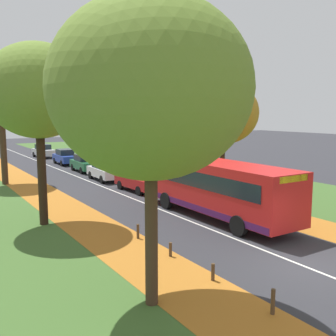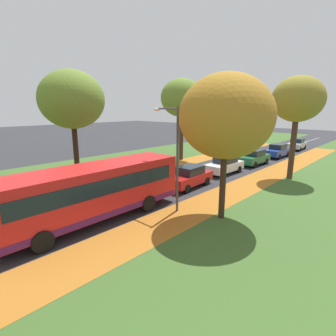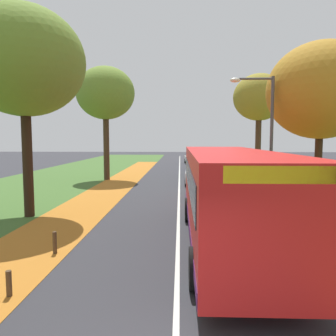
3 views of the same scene
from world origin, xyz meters
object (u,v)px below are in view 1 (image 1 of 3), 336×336
tree_left_near (38,91)px  car_silver_trailing (43,151)px  bollard_third (170,250)px  bus (214,185)px  tree_right_near (223,113)px  car_green_third_in_line (85,163)px  bollard_nearest (273,302)px  car_white_following (105,170)px  bollard_fourth (138,231)px  streetlamp_right (200,141)px  bollard_second (213,272)px  tree_left_nearest (150,89)px  car_blue_fourth_in_line (65,157)px  tree_left_mid (0,93)px  car_red_lead (139,180)px

tree_left_near → car_silver_trailing: 31.39m
bollard_third → bus: (5.18, 3.68, 1.42)m
tree_right_near → car_green_third_in_line: tree_right_near is taller
car_green_third_in_line → bollard_nearest: bearing=-100.6°
tree_right_near → car_white_following: tree_right_near is taller
bollard_fourth → car_white_following: 15.66m
tree_left_near → car_green_third_in_line: (8.14, 15.74, -5.73)m
streetlamp_right → bus: 4.99m
bollard_second → streetlamp_right: streetlamp_right is taller
bus → bollard_nearest: bearing=-120.3°
tree_left_nearest → car_blue_fourth_in_line: 33.30m
tree_left_near → tree_right_near: bearing=6.8°
bollard_third → tree_left_mid: bearing=96.8°
streetlamp_right → car_green_third_in_line: streetlamp_right is taller
car_green_third_in_line → bus: bearing=-90.2°
car_green_third_in_line → car_silver_trailing: (-0.06, 14.04, 0.00)m
car_white_following → car_blue_fourth_in_line: 11.57m
bollard_third → bus: 6.51m
tree_left_nearest → tree_left_near: bearing=92.2°
tree_left_near → car_blue_fourth_in_line: tree_left_near is taller
bollard_third → streetlamp_right: (7.24, 7.75, 3.45)m
tree_right_near → car_silver_trailing: (-4.81, 28.24, -4.69)m
bollard_fourth → streetlamp_right: (7.26, 5.14, 3.41)m
car_blue_fourth_in_line → bus: bearing=-90.4°
bollard_second → tree_left_near: bearing=106.4°
bollard_nearest → bollard_fourth: (-0.00, 7.83, -0.04)m
tree_right_near → car_green_third_in_line: bearing=108.5°
bollard_second → car_blue_fourth_in_line: (5.38, 31.65, 0.51)m
tree_left_near → car_white_following: bearing=52.9°
bollard_third → bus: bus is taller
car_green_third_in_line → car_silver_trailing: same height
bollard_second → streetlamp_right: size_ratio=0.10×
tree_left_nearest → bollard_nearest: bearing=-43.2°
bollard_third → car_silver_trailing: 37.30m
tree_left_mid → bus: bearing=-65.1°
bollard_nearest → car_white_following: 23.22m
tree_left_mid → car_blue_fourth_in_line: size_ratio=2.15×
tree_left_nearest → streetlamp_right: bearing=47.4°
bollard_third → tree_left_near: bearing=112.0°
tree_left_nearest → bollard_third: 7.03m
tree_left_near → bollard_third: size_ratio=15.65×
bollard_fourth → car_silver_trailing: 34.72m
streetlamp_right → car_blue_fourth_in_line: bearing=95.0°
tree_right_near → streetlamp_right: 3.41m
car_red_lead → car_silver_trailing: same height
bollard_fourth → car_silver_trailing: bearing=81.4°
tree_left_mid → bollard_second: tree_left_mid is taller
bollard_second → streetlamp_right: bearing=55.0°
car_silver_trailing → tree_left_nearest: bearing=-100.9°
car_silver_trailing → bollard_nearest: bearing=-97.0°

